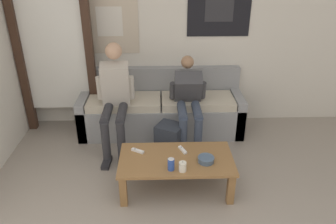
{
  "coord_description": "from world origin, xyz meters",
  "views": [
    {
      "loc": [
        -0.17,
        -1.45,
        2.28
      ],
      "look_at": [
        -0.08,
        1.77,
        0.67
      ],
      "focal_mm": 35.0,
      "sensor_mm": 36.0,
      "label": 1
    }
  ],
  "objects": [
    {
      "name": "wall_back",
      "position": [
        -0.0,
        2.91,
        1.28
      ],
      "size": [
        10.0,
        0.07,
        2.55
      ],
      "color": "silver",
      "rests_on": "ground_plane"
    },
    {
      "name": "door_frame",
      "position": [
        -1.51,
        2.69,
        1.2
      ],
      "size": [
        1.0,
        0.1,
        2.15
      ],
      "color": "#382319",
      "rests_on": "ground_plane"
    },
    {
      "name": "couch",
      "position": [
        -0.15,
        2.58,
        0.3
      ],
      "size": [
        2.18,
        0.66,
        0.84
      ],
      "color": "gray",
      "rests_on": "ground_plane"
    },
    {
      "name": "coffee_table",
      "position": [
        -0.01,
        1.32,
        0.31
      ],
      "size": [
        1.16,
        0.61,
        0.37
      ],
      "color": "olive",
      "rests_on": "ground_plane"
    },
    {
      "name": "person_seated_adult",
      "position": [
        -0.71,
        2.21,
        0.7
      ],
      "size": [
        0.47,
        0.86,
        1.29
      ],
      "color": "#2D2D33",
      "rests_on": "ground_plane"
    },
    {
      "name": "person_seated_teen",
      "position": [
        0.19,
        2.25,
        0.6
      ],
      "size": [
        0.47,
        0.93,
        1.08
      ],
      "color": "#384256",
      "rests_on": "ground_plane"
    },
    {
      "name": "backpack",
      "position": [
        -0.06,
        1.92,
        0.2
      ],
      "size": [
        0.39,
        0.38,
        0.42
      ],
      "color": "#282D38",
      "rests_on": "ground_plane"
    },
    {
      "name": "ceramic_bowl",
      "position": [
        0.29,
        1.25,
        0.41
      ],
      "size": [
        0.17,
        0.17,
        0.06
      ],
      "color": "#475B75",
      "rests_on": "coffee_table"
    },
    {
      "name": "pillar_candle",
      "position": [
        0.04,
        1.11,
        0.42
      ],
      "size": [
        0.07,
        0.07,
        0.11
      ],
      "color": "silver",
      "rests_on": "coffee_table"
    },
    {
      "name": "drink_can_blue",
      "position": [
        -0.07,
        1.13,
        0.43
      ],
      "size": [
        0.07,
        0.07,
        0.12
      ],
      "color": "#28479E",
      "rests_on": "coffee_table"
    },
    {
      "name": "game_controller_near_left",
      "position": [
        -0.41,
        1.45,
        0.38
      ],
      "size": [
        0.14,
        0.1,
        0.03
      ],
      "color": "white",
      "rests_on": "coffee_table"
    },
    {
      "name": "game_controller_near_right",
      "position": [
        0.07,
        1.45,
        0.38
      ],
      "size": [
        0.09,
        0.15,
        0.03
      ],
      "color": "white",
      "rests_on": "coffee_table"
    }
  ]
}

